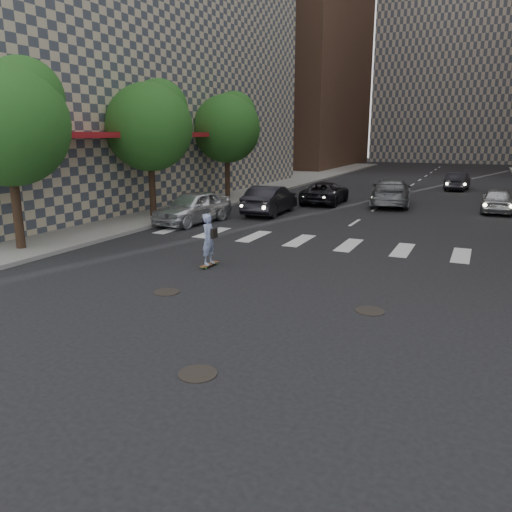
{
  "coord_description": "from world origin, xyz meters",
  "views": [
    {
      "loc": [
        5.51,
        -9.43,
        4.15
      ],
      "look_at": [
        0.68,
        1.13,
        1.3
      ],
      "focal_mm": 35.0,
      "sensor_mm": 36.0,
      "label": 1
    }
  ],
  "objects_px": {
    "tree_b": "(152,123)",
    "traffic_car_b": "(391,192)",
    "silver_sedan": "(193,207)",
    "tree_c": "(228,126)",
    "traffic_car_e": "(458,181)",
    "traffic_car_a": "(270,200)",
    "skateboarder": "(209,239)",
    "traffic_car_c": "(325,193)",
    "traffic_car_d": "(498,200)",
    "tree_a": "(11,119)"
  },
  "relations": [
    {
      "from": "traffic_car_b",
      "to": "traffic_car_e",
      "type": "distance_m",
      "value": 11.04
    },
    {
      "from": "traffic_car_d",
      "to": "traffic_car_b",
      "type": "bearing_deg",
      "value": -2.0
    },
    {
      "from": "traffic_car_b",
      "to": "silver_sedan",
      "type": "bearing_deg",
      "value": 45.56
    },
    {
      "from": "tree_c",
      "to": "silver_sedan",
      "type": "bearing_deg",
      "value": -73.75
    },
    {
      "from": "silver_sedan",
      "to": "tree_c",
      "type": "bearing_deg",
      "value": 113.32
    },
    {
      "from": "tree_a",
      "to": "traffic_car_c",
      "type": "xyz_separation_m",
      "value": [
        6.15,
        16.85,
        -3.99
      ]
    },
    {
      "from": "traffic_car_d",
      "to": "skateboarder",
      "type": "bearing_deg",
      "value": 63.83
    },
    {
      "from": "tree_c",
      "to": "traffic_car_c",
      "type": "bearing_deg",
      "value": 7.86
    },
    {
      "from": "tree_b",
      "to": "traffic_car_e",
      "type": "height_order",
      "value": "tree_b"
    },
    {
      "from": "tree_c",
      "to": "traffic_car_e",
      "type": "xyz_separation_m",
      "value": [
        13.06,
        12.18,
        -3.99
      ]
    },
    {
      "from": "tree_a",
      "to": "tree_c",
      "type": "relative_size",
      "value": 1.0
    },
    {
      "from": "traffic_car_b",
      "to": "traffic_car_e",
      "type": "xyz_separation_m",
      "value": [
        3.11,
        10.6,
        -0.14
      ]
    },
    {
      "from": "traffic_car_b",
      "to": "traffic_car_d",
      "type": "relative_size",
      "value": 1.38
    },
    {
      "from": "traffic_car_c",
      "to": "traffic_car_e",
      "type": "bearing_deg",
      "value": -123.69
    },
    {
      "from": "tree_a",
      "to": "tree_b",
      "type": "xyz_separation_m",
      "value": [
        0.0,
        8.0,
        0.0
      ]
    },
    {
      "from": "tree_b",
      "to": "silver_sedan",
      "type": "height_order",
      "value": "tree_b"
    },
    {
      "from": "tree_b",
      "to": "traffic_car_c",
      "type": "relative_size",
      "value": 1.41
    },
    {
      "from": "traffic_car_b",
      "to": "traffic_car_c",
      "type": "distance_m",
      "value": 3.87
    },
    {
      "from": "tree_b",
      "to": "skateboarder",
      "type": "bearing_deg",
      "value": -44.79
    },
    {
      "from": "traffic_car_a",
      "to": "skateboarder",
      "type": "bearing_deg",
      "value": 100.42
    },
    {
      "from": "tree_b",
      "to": "silver_sedan",
      "type": "bearing_deg",
      "value": -9.75
    },
    {
      "from": "tree_b",
      "to": "skateboarder",
      "type": "distance_m",
      "value": 10.78
    },
    {
      "from": "skateboarder",
      "to": "traffic_car_b",
      "type": "distance_m",
      "value": 16.93
    },
    {
      "from": "silver_sedan",
      "to": "traffic_car_d",
      "type": "distance_m",
      "value": 16.38
    },
    {
      "from": "tree_b",
      "to": "traffic_car_c",
      "type": "xyz_separation_m",
      "value": [
        6.15,
        8.85,
        -3.99
      ]
    },
    {
      "from": "skateboarder",
      "to": "silver_sedan",
      "type": "distance_m",
      "value": 8.19
    },
    {
      "from": "traffic_car_b",
      "to": "tree_b",
      "type": "bearing_deg",
      "value": 36.33
    },
    {
      "from": "tree_a",
      "to": "traffic_car_e",
      "type": "bearing_deg",
      "value": 65.13
    },
    {
      "from": "tree_c",
      "to": "silver_sedan",
      "type": "xyz_separation_m",
      "value": [
        2.45,
        -8.42,
        -3.88
      ]
    },
    {
      "from": "traffic_car_d",
      "to": "traffic_car_e",
      "type": "distance_m",
      "value": 11.23
    },
    {
      "from": "traffic_car_e",
      "to": "traffic_car_d",
      "type": "bearing_deg",
      "value": 108.32
    },
    {
      "from": "traffic_car_c",
      "to": "skateboarder",
      "type": "bearing_deg",
      "value": 91.36
    },
    {
      "from": "tree_c",
      "to": "traffic_car_c",
      "type": "height_order",
      "value": "tree_c"
    },
    {
      "from": "tree_b",
      "to": "traffic_car_b",
      "type": "relative_size",
      "value": 1.21
    },
    {
      "from": "tree_b",
      "to": "tree_c",
      "type": "height_order",
      "value": "same"
    },
    {
      "from": "tree_b",
      "to": "tree_c",
      "type": "distance_m",
      "value": 8.0
    },
    {
      "from": "skateboarder",
      "to": "traffic_car_e",
      "type": "xyz_separation_m",
      "value": [
        5.89,
        27.3,
        -0.24
      ]
    },
    {
      "from": "tree_b",
      "to": "traffic_car_a",
      "type": "xyz_separation_m",
      "value": [
        4.71,
        3.67,
        -3.9
      ]
    },
    {
      "from": "silver_sedan",
      "to": "traffic_car_b",
      "type": "xyz_separation_m",
      "value": [
        7.5,
        10.0,
        0.03
      ]
    },
    {
      "from": "skateboarder",
      "to": "silver_sedan",
      "type": "relative_size",
      "value": 0.38
    },
    {
      "from": "skateboarder",
      "to": "tree_a",
      "type": "bearing_deg",
      "value": -170.36
    },
    {
      "from": "skateboarder",
      "to": "traffic_car_b",
      "type": "height_order",
      "value": "skateboarder"
    },
    {
      "from": "traffic_car_a",
      "to": "traffic_car_e",
      "type": "xyz_separation_m",
      "value": [
        8.35,
        16.51,
        -0.1
      ]
    },
    {
      "from": "tree_c",
      "to": "skateboarder",
      "type": "xyz_separation_m",
      "value": [
        7.17,
        -15.12,
        -3.75
      ]
    },
    {
      "from": "tree_b",
      "to": "traffic_car_e",
      "type": "distance_m",
      "value": 24.37
    },
    {
      "from": "tree_c",
      "to": "traffic_car_a",
      "type": "bearing_deg",
      "value": -42.59
    },
    {
      "from": "skateboarder",
      "to": "traffic_car_b",
      "type": "relative_size",
      "value": 0.31
    },
    {
      "from": "skateboarder",
      "to": "tree_c",
      "type": "bearing_deg",
      "value": 118.01
    },
    {
      "from": "traffic_car_e",
      "to": "traffic_car_c",
      "type": "bearing_deg",
      "value": 63.51
    },
    {
      "from": "tree_c",
      "to": "traffic_car_a",
      "type": "relative_size",
      "value": 1.45
    }
  ]
}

